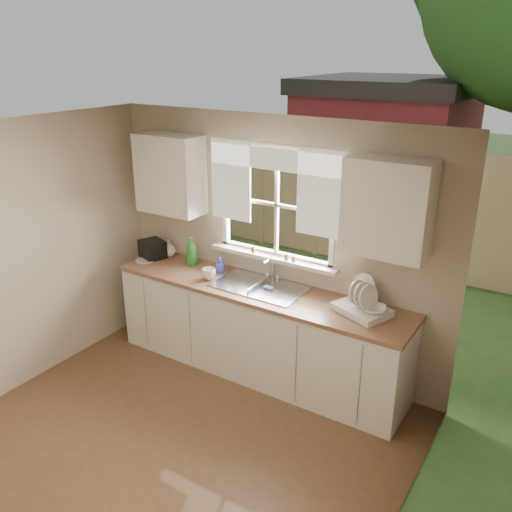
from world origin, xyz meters
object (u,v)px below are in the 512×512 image
Objects in this scene: cup at (209,274)px; black_appliance at (153,249)px; soap_bottle_a at (191,251)px; dish_rack at (362,306)px.

cup is 0.54× the size of black_appliance.
soap_bottle_a is at bearing 144.54° from cup.
soap_bottle_a is 0.45m from cup.
dish_rack is 2.43m from black_appliance.
dish_rack is 3.86× the size of cup.
dish_rack is 1.73× the size of soap_bottle_a.
soap_bottle_a is 2.23× the size of cup.
dish_rack is 1.56m from cup.
black_appliance is (-0.87, 0.15, 0.04)m from cup.
soap_bottle_a reaches higher than dish_rack.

